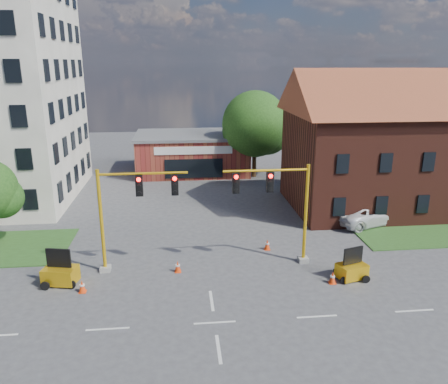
{
  "coord_description": "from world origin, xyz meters",
  "views": [
    {
      "loc": [
        -1.43,
        -18.05,
        11.92
      ],
      "look_at": [
        1.48,
        10.0,
        3.47
      ],
      "focal_mm": 35.0,
      "sensor_mm": 36.0,
      "label": 1
    }
  ],
  "objects_px": {
    "signal_mast_east": "(279,203)",
    "trailer_east": "(352,269)",
    "trailer_west": "(60,273)",
    "pickup_white": "(369,214)",
    "signal_mast_west": "(130,207)"
  },
  "relations": [
    {
      "from": "trailer_west",
      "to": "pickup_white",
      "type": "distance_m",
      "value": 22.26
    },
    {
      "from": "signal_mast_west",
      "to": "trailer_east",
      "type": "bearing_deg",
      "value": -10.91
    },
    {
      "from": "signal_mast_east",
      "to": "trailer_east",
      "type": "height_order",
      "value": "signal_mast_east"
    },
    {
      "from": "trailer_west",
      "to": "pickup_white",
      "type": "bearing_deg",
      "value": 31.47
    },
    {
      "from": "trailer_east",
      "to": "signal_mast_west",
      "type": "bearing_deg",
      "value": 151.64
    },
    {
      "from": "signal_mast_east",
      "to": "pickup_white",
      "type": "relative_size",
      "value": 1.07
    },
    {
      "from": "trailer_west",
      "to": "pickup_white",
      "type": "height_order",
      "value": "trailer_west"
    },
    {
      "from": "signal_mast_west",
      "to": "signal_mast_east",
      "type": "height_order",
      "value": "same"
    },
    {
      "from": "signal_mast_east",
      "to": "trailer_east",
      "type": "bearing_deg",
      "value": -32.5
    },
    {
      "from": "trailer_east",
      "to": "signal_mast_east",
      "type": "bearing_deg",
      "value": 130.05
    },
    {
      "from": "signal_mast_west",
      "to": "trailer_east",
      "type": "distance_m",
      "value": 13.15
    },
    {
      "from": "trailer_west",
      "to": "trailer_east",
      "type": "height_order",
      "value": "trailer_west"
    },
    {
      "from": "signal_mast_east",
      "to": "trailer_west",
      "type": "bearing_deg",
      "value": -173.98
    },
    {
      "from": "trailer_west",
      "to": "trailer_east",
      "type": "relative_size",
      "value": 1.09
    },
    {
      "from": "signal_mast_east",
      "to": "pickup_white",
      "type": "xyz_separation_m",
      "value": [
        8.45,
        5.98,
        -3.11
      ]
    }
  ]
}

